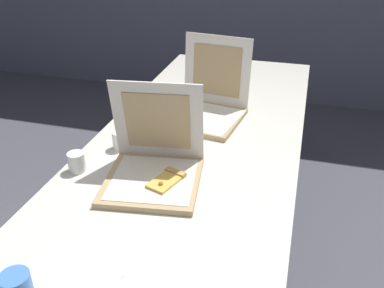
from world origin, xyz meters
name	(u,v)px	position (x,y,z in m)	size (l,w,h in m)	color
table	(198,147)	(0.00, 0.62, 0.69)	(0.86, 2.27, 0.73)	silver
pizza_box_front	(154,168)	(-0.07, 0.26, 0.78)	(0.38, 0.38, 0.35)	tan
pizza_box_middle	(207,107)	(-0.01, 0.83, 0.78)	(0.38, 0.40, 0.35)	tan
cup_white_near_left	(77,162)	(-0.37, 0.24, 0.77)	(0.06, 0.06, 0.07)	white
cup_white_far	(179,92)	(-0.21, 1.00, 0.77)	(0.06, 0.06, 0.07)	white
cup_white_near_center	(120,140)	(-0.28, 0.45, 0.77)	(0.06, 0.06, 0.07)	white
napkin_pile	(89,288)	(-0.05, -0.26, 0.74)	(0.19, 0.20, 0.01)	white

